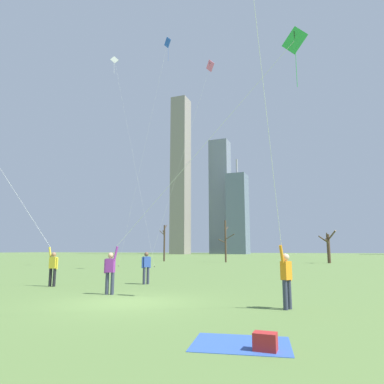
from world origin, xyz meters
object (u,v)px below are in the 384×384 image
object	(u,v)px
kite_flyer_midfield_left_red	(41,247)
distant_kite_drifting_right_blue	(164,60)
kite_flyer_far_back_teal	(266,101)
distant_kite_drifting_left_white	(119,82)
bare_tree_right_of_center	(226,240)
bystander_watching_nearby	(146,266)
kite_flyer_foreground_left_green	(131,244)
bare_tree_leftmost	(164,241)
picnic_spot	(254,343)
distant_kite_high_overhead_pink	(205,84)
bare_tree_left_of_center	(328,246)

from	to	relation	value
kite_flyer_midfield_left_red	distant_kite_drifting_right_blue	bearing A→B (deg)	97.72
kite_flyer_far_back_teal	distant_kite_drifting_left_white	size ratio (longest dim) A/B	0.87
kite_flyer_midfield_left_red	bare_tree_right_of_center	xyz separation A→B (m)	(-0.63, 35.21, 1.20)
bystander_watching_nearby	bare_tree_right_of_center	xyz separation A→B (m)	(-4.92, 32.43, 2.19)
kite_flyer_foreground_left_green	distant_kite_drifting_left_white	xyz separation A→B (m)	(-13.46, 18.70, 18.21)
bystander_watching_nearby	distant_kite_drifting_right_blue	world-z (taller)	distant_kite_drifting_right_blue
distant_kite_drifting_right_blue	bare_tree_leftmost	size ratio (longest dim) A/B	4.32
picnic_spot	kite_flyer_far_back_teal	bearing A→B (deg)	88.86
bystander_watching_nearby	bare_tree_right_of_center	bearing A→B (deg)	98.63
kite_flyer_foreground_left_green	bare_tree_right_of_center	distance (m)	37.22
kite_flyer_midfield_left_red	bare_tree_leftmost	xyz separation A→B (m)	(-10.85, 36.22, 1.15)
kite_flyer_far_back_teal	picnic_spot	distance (m)	5.90
bystander_watching_nearby	bare_tree_right_of_center	world-z (taller)	bare_tree_right_of_center
distant_kite_drifting_left_white	distant_kite_high_overhead_pink	world-z (taller)	distant_kite_drifting_left_white
distant_kite_drifting_right_blue	picnic_spot	world-z (taller)	distant_kite_drifting_right_blue
distant_kite_drifting_right_blue	kite_flyer_far_back_teal	bearing A→B (deg)	-57.97
bystander_watching_nearby	picnic_spot	size ratio (longest dim) A/B	0.80
picnic_spot	bare_tree_right_of_center	world-z (taller)	bare_tree_right_of_center
kite_flyer_far_back_teal	picnic_spot	world-z (taller)	kite_flyer_far_back_teal
distant_kite_drifting_left_white	bare_tree_left_of_center	distance (m)	33.59
bystander_watching_nearby	distant_kite_high_overhead_pink	distance (m)	18.87
bystander_watching_nearby	distant_kite_drifting_left_white	bearing A→B (deg)	129.27
distant_kite_drifting_left_white	bare_tree_left_of_center	bearing A→B (deg)	43.51
kite_flyer_midfield_left_red	bystander_watching_nearby	size ratio (longest dim) A/B	6.21
bystander_watching_nearby	bare_tree_left_of_center	world-z (taller)	bare_tree_left_of_center
kite_flyer_foreground_left_green	bare_tree_leftmost	world-z (taller)	kite_flyer_foreground_left_green
bare_tree_leftmost	kite_flyer_midfield_left_red	bearing A→B (deg)	-73.33
kite_flyer_far_back_teal	picnic_spot	bearing A→B (deg)	-91.14
kite_flyer_foreground_left_green	kite_flyer_far_back_teal	bearing A→B (deg)	-28.87
distant_kite_high_overhead_pink	bare_tree_right_of_center	xyz separation A→B (m)	(-4.36, 21.40, -13.11)
distant_kite_drifting_left_white	bare_tree_leftmost	bearing A→B (deg)	99.82
distant_kite_high_overhead_pink	bystander_watching_nearby	bearing A→B (deg)	-87.06
bare_tree_leftmost	bare_tree_right_of_center	distance (m)	10.26
distant_kite_drifting_right_blue	bare_tree_right_of_center	distance (m)	25.63
kite_flyer_foreground_left_green	distant_kite_drifting_left_white	bearing A→B (deg)	125.74
distant_kite_drifting_left_white	distant_kite_high_overhead_pink	xyz separation A→B (m)	(11.29, -3.47, -3.95)
kite_flyer_far_back_teal	bare_tree_leftmost	world-z (taller)	kite_flyer_far_back_teal
kite_flyer_midfield_left_red	picnic_spot	xyz separation A→B (m)	(11.76, -6.85, -1.79)
kite_flyer_far_back_teal	bare_tree_left_of_center	world-z (taller)	kite_flyer_far_back_teal
distant_kite_drifting_left_white	bare_tree_right_of_center	size ratio (longest dim) A/B	3.91
kite_flyer_foreground_left_green	kite_flyer_midfield_left_red	bearing A→B (deg)	166.53
kite_flyer_foreground_left_green	distant_kite_drifting_right_blue	size ratio (longest dim) A/B	0.39
kite_flyer_far_back_teal	bare_tree_leftmost	xyz separation A→B (m)	(-22.65, 40.89, -2.54)
kite_flyer_far_back_teal	bare_tree_leftmost	size ratio (longest dim) A/B	3.56
kite_flyer_foreground_left_green	bare_tree_right_of_center	bearing A→B (deg)	100.10
kite_flyer_foreground_left_green	distant_kite_drifting_right_blue	distance (m)	29.30
distant_kite_high_overhead_pink	picnic_spot	size ratio (longest dim) A/B	9.07
distant_kite_high_overhead_pink	bare_tree_right_of_center	distance (m)	25.47
distant_kite_drifting_left_white	bystander_watching_nearby	bearing A→B (deg)	-50.73
distant_kite_drifting_left_white	kite_flyer_foreground_left_green	bearing A→B (deg)	-54.26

